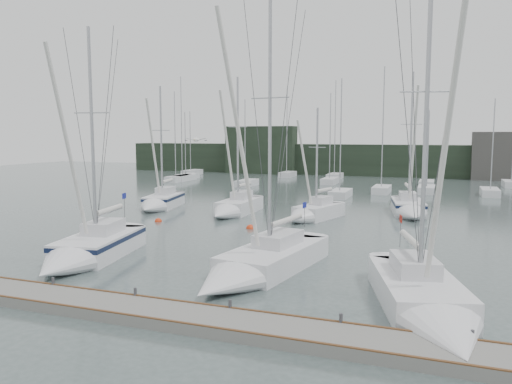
% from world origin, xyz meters
% --- Properties ---
extents(ground, '(160.00, 160.00, 0.00)m').
position_xyz_m(ground, '(0.00, 0.00, 0.00)').
color(ground, '#445352').
rests_on(ground, ground).
extents(dock, '(24.00, 2.00, 0.40)m').
position_xyz_m(dock, '(0.00, -5.00, 0.20)').
color(dock, slate).
rests_on(dock, ground).
extents(far_treeline, '(90.00, 4.00, 5.00)m').
position_xyz_m(far_treeline, '(0.00, 62.00, 2.50)').
color(far_treeline, black).
rests_on(far_treeline, ground).
extents(far_building_left, '(12.00, 3.00, 8.00)m').
position_xyz_m(far_building_left, '(-20.00, 60.00, 4.00)').
color(far_building_left, black).
rests_on(far_building_left, ground).
extents(far_building_right, '(10.00, 3.00, 7.00)m').
position_xyz_m(far_building_right, '(18.00, 60.00, 3.50)').
color(far_building_right, '#42403D').
rests_on(far_building_right, ground).
extents(mast_forest, '(59.91, 27.33, 14.81)m').
position_xyz_m(mast_forest, '(1.09, 44.74, 0.49)').
color(mast_forest, silver).
rests_on(mast_forest, ground).
extents(sailboat_near_left, '(4.43, 9.33, 13.08)m').
position_xyz_m(sailboat_near_left, '(-8.15, 0.55, 0.57)').
color(sailboat_near_left, silver).
rests_on(sailboat_near_left, ground).
extents(sailboat_near_center, '(4.40, 10.44, 14.17)m').
position_xyz_m(sailboat_near_center, '(0.96, 0.88, 0.50)').
color(sailboat_near_center, silver).
rests_on(sailboat_near_center, ground).
extents(sailboat_near_right, '(5.17, 9.56, 13.81)m').
position_xyz_m(sailboat_near_right, '(8.73, -1.92, 0.53)').
color(sailboat_near_right, silver).
rests_on(sailboat_near_right, ground).
extents(sailboat_mid_a, '(3.86, 7.82, 11.63)m').
position_xyz_m(sailboat_mid_a, '(-14.54, 18.24, 0.57)').
color(sailboat_mid_a, silver).
rests_on(sailboat_mid_a, ground).
extents(sailboat_mid_b, '(2.43, 7.88, 12.05)m').
position_xyz_m(sailboat_mid_b, '(-7.03, 17.44, 0.54)').
color(sailboat_mid_b, silver).
rests_on(sailboat_mid_b, ground).
extents(sailboat_mid_c, '(3.94, 6.84, 9.32)m').
position_xyz_m(sailboat_mid_c, '(-0.45, 17.23, 0.50)').
color(sailboat_mid_c, silver).
rests_on(sailboat_mid_c, ground).
extents(sailboat_mid_d, '(3.62, 7.67, 12.44)m').
position_xyz_m(sailboat_mid_d, '(6.64, 21.99, 0.57)').
color(sailboat_mid_d, silver).
rests_on(sailboat_mid_d, ground).
extents(buoy_a, '(0.59, 0.59, 0.59)m').
position_xyz_m(buoy_a, '(-3.55, 12.35, 0.00)').
color(buoy_a, red).
rests_on(buoy_a, ground).
extents(buoy_c, '(0.55, 0.55, 0.55)m').
position_xyz_m(buoy_c, '(-11.14, 12.53, 0.00)').
color(buoy_c, red).
rests_on(buoy_c, ground).
extents(seagull, '(0.92, 0.42, 0.18)m').
position_xyz_m(seagull, '(-1.11, -0.50, 6.37)').
color(seagull, white).
rests_on(seagull, ground).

